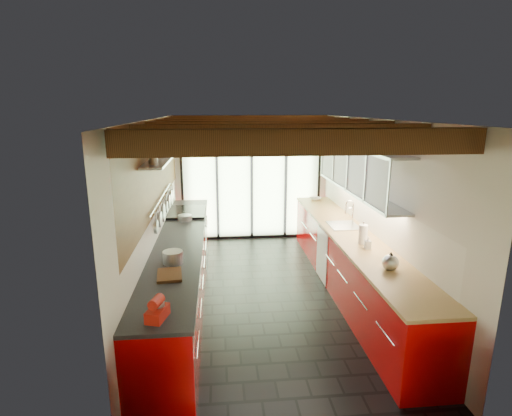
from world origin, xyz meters
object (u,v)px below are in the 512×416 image
object	(u,v)px
stand_mixer	(157,310)
bowl	(315,199)
soap_bottle	(368,243)
kettle	(390,262)
paper_towel	(363,235)

from	to	relation	value
stand_mixer	bowl	xyz separation A→B (m)	(2.54, 4.49, -0.06)
stand_mixer	soap_bottle	distance (m)	2.99
kettle	soap_bottle	size ratio (longest dim) A/B	1.59
stand_mixer	kettle	bearing A→B (deg)	18.99
stand_mixer	paper_towel	bearing A→B (deg)	34.97
kettle	soap_bottle	distance (m)	0.71
paper_towel	bowl	size ratio (longest dim) A/B	1.49
stand_mixer	soap_bottle	bearing A→B (deg)	31.96
stand_mixer	kettle	xyz separation A→B (m)	(2.54, 0.87, 0.01)
stand_mixer	paper_towel	distance (m)	3.10
stand_mixer	kettle	world-z (taller)	kettle
kettle	bowl	bearing A→B (deg)	90.00
stand_mixer	paper_towel	size ratio (longest dim) A/B	0.85
kettle	paper_towel	size ratio (longest dim) A/B	0.82
soap_bottle	bowl	distance (m)	2.91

